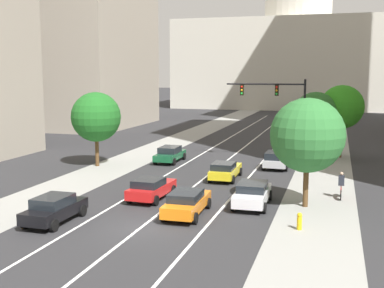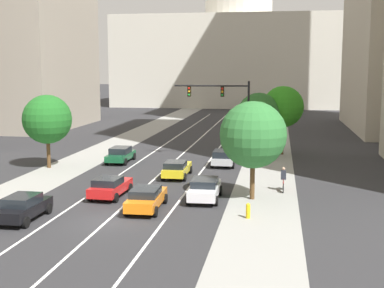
# 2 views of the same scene
# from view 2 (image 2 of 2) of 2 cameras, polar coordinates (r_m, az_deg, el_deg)

# --- Properties ---
(ground_plane) EXTENTS (400.00, 400.00, 0.00)m
(ground_plane) POSITION_cam_2_polar(r_m,az_deg,el_deg) (69.04, 1.37, 1.04)
(ground_plane) COLOR #2B2B2D
(sidewalk_left) EXTENTS (4.49, 130.00, 0.01)m
(sidewalk_left) POSITION_cam_2_polar(r_m,az_deg,el_deg) (65.98, -6.70, 0.65)
(sidewalk_left) COLOR gray
(sidewalk_left) RESTS_ON ground
(sidewalk_right) EXTENTS (4.49, 130.00, 0.01)m
(sidewalk_right) POSITION_cam_2_polar(r_m,az_deg,el_deg) (63.43, 8.49, 0.31)
(sidewalk_right) COLOR gray
(sidewalk_right) RESTS_ON ground
(lane_stripe_left) EXTENTS (0.16, 90.00, 0.01)m
(lane_stripe_left) POSITION_cam_2_polar(r_m,az_deg,el_deg) (55.03, -4.12, -0.82)
(lane_stripe_left) COLOR white
(lane_stripe_left) RESTS_ON ground
(lane_stripe_center) EXTENTS (0.16, 90.00, 0.01)m
(lane_stripe_center) POSITION_cam_2_polar(r_m,az_deg,el_deg) (54.38, -0.84, -0.91)
(lane_stripe_center) COLOR white
(lane_stripe_center) RESTS_ON ground
(lane_stripe_right) EXTENTS (0.16, 90.00, 0.01)m
(lane_stripe_right) POSITION_cam_2_polar(r_m,az_deg,el_deg) (53.91, 2.52, -1.00)
(lane_stripe_right) COLOR white
(lane_stripe_right) RESTS_ON ground
(office_tower_far_left) EXTENTS (14.57, 22.17, 31.56)m
(office_tower_far_left) POSITION_cam_2_polar(r_m,az_deg,el_deg) (81.44, -17.50, 12.92)
(office_tower_far_left) COLOR #9E9384
(office_tower_far_left) RESTS_ON ground
(capitol_building) EXTENTS (54.32, 23.15, 40.30)m
(capitol_building) POSITION_cam_2_polar(r_m,az_deg,el_deg) (123.02, 5.00, 10.57)
(capitol_building) COLOR beige
(capitol_building) RESTS_ON ground
(car_red) EXTENTS (2.13, 4.30, 1.40)m
(car_red) POSITION_cam_2_polar(r_m,az_deg,el_deg) (36.10, -8.85, -4.55)
(car_red) COLOR red
(car_red) RESTS_ON ground
(car_white) EXTENTS (2.10, 4.57, 1.43)m
(car_white) POSITION_cam_2_polar(r_m,az_deg,el_deg) (35.01, 1.39, -4.82)
(car_white) COLOR silver
(car_white) RESTS_ON ground
(car_black) EXTENTS (1.96, 4.22, 1.47)m
(car_black) POSITION_cam_2_polar(r_m,az_deg,el_deg) (31.89, -17.77, -6.51)
(car_black) COLOR black
(car_black) RESTS_ON ground
(car_orange) EXTENTS (2.07, 4.67, 1.41)m
(car_orange) POSITION_cam_2_polar(r_m,az_deg,el_deg) (32.67, -4.97, -5.82)
(car_orange) COLOR orange
(car_orange) RESTS_ON ground
(car_green) EXTENTS (1.99, 4.48, 1.42)m
(car_green) POSITION_cam_2_polar(r_m,az_deg,el_deg) (49.09, -7.73, -1.12)
(car_green) COLOR #14512D
(car_green) RESTS_ON ground
(car_yellow) EXTENTS (1.98, 4.52, 1.39)m
(car_yellow) POSITION_cam_2_polar(r_m,az_deg,el_deg) (42.01, -1.67, -2.66)
(car_yellow) COLOR yellow
(car_yellow) RESTS_ON ground
(car_silver) EXTENTS (2.10, 4.66, 1.45)m
(car_silver) POSITION_cam_2_polar(r_m,az_deg,el_deg) (47.14, 3.49, -1.43)
(car_silver) COLOR #B2B5BA
(car_silver) RESTS_ON ground
(traffic_signal_mast) EXTENTS (7.15, 0.39, 7.44)m
(traffic_signal_mast) POSITION_cam_2_polar(r_m,az_deg,el_deg) (49.98, 3.71, 4.38)
(traffic_signal_mast) COLOR black
(traffic_signal_mast) RESTS_ON ground
(fire_hydrant) EXTENTS (0.26, 0.35, 0.91)m
(fire_hydrant) POSITION_cam_2_polar(r_m,az_deg,el_deg) (30.96, 6.08, -7.17)
(fire_hydrant) COLOR yellow
(fire_hydrant) RESTS_ON ground
(cyclist) EXTENTS (0.36, 1.70, 1.72)m
(cyclist) POSITION_cam_2_polar(r_m,az_deg,el_deg) (37.89, 9.84, -3.78)
(cyclist) COLOR black
(cyclist) RESTS_ON ground
(street_tree_far_right) EXTENTS (4.31, 4.31, 6.25)m
(street_tree_far_right) POSITION_cam_2_polar(r_m,az_deg,el_deg) (52.23, 7.24, 3.15)
(street_tree_far_right) COLOR #51381E
(street_tree_far_right) RESTS_ON ground
(street_tree_near_right) EXTENTS (4.42, 4.42, 6.53)m
(street_tree_near_right) POSITION_cam_2_polar(r_m,az_deg,el_deg) (34.72, 6.62, 0.99)
(street_tree_near_right) COLOR #51381E
(street_tree_near_right) RESTS_ON ground
(street_tree_near_left) EXTENTS (4.24, 4.24, 6.38)m
(street_tree_near_left) POSITION_cam_2_polar(r_m,az_deg,el_deg) (47.21, -15.37, 2.58)
(street_tree_near_left) COLOR #51381E
(street_tree_near_left) RESTS_ON ground
(street_tree_mid_right) EXTENTS (4.11, 4.11, 6.87)m
(street_tree_mid_right) POSITION_cam_2_polar(r_m,az_deg,el_deg) (53.40, 9.80, 3.98)
(street_tree_mid_right) COLOR #51381E
(street_tree_mid_right) RESTS_ON ground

